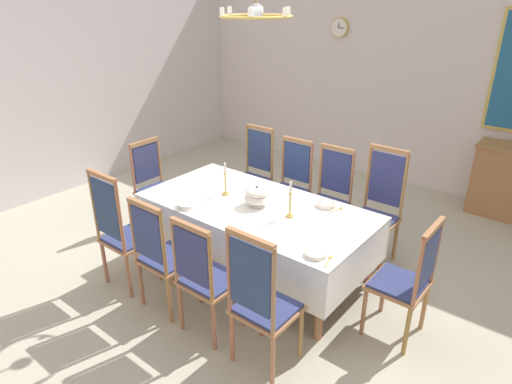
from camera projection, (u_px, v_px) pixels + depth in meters
name	position (u px, v px, depth m)	size (l,w,h in m)	color
ground	(251.00, 274.00, 4.53)	(6.79, 6.58, 0.04)	#B5B19B
back_wall	(400.00, 74.00, 6.26)	(6.79, 0.08, 3.12)	silver
left_wall	(48.00, 80.00, 5.85)	(0.08, 6.58, 3.12)	silver
dining_table	(256.00, 212.00, 4.31)	(2.23, 1.12, 0.73)	#AB653E
tablecloth	(256.00, 216.00, 4.33)	(2.25, 1.14, 0.43)	white
chair_south_a	(121.00, 230.00, 4.11)	(0.44, 0.42, 1.19)	#AD713F
chair_north_a	(253.00, 172.00, 5.50)	(0.44, 0.42, 1.13)	#AD6649
chair_south_b	(162.00, 254.00, 3.82)	(0.44, 0.42, 1.08)	#AF753E
chair_north_b	(290.00, 185.00, 5.19)	(0.44, 0.42, 1.08)	#AC7148
chair_south_c	(205.00, 276.00, 3.52)	(0.44, 0.42, 1.07)	#A57745
chair_north_c	(329.00, 196.00, 4.89)	(0.44, 0.42, 1.10)	#A3693F
chair_south_d	(261.00, 301.00, 3.18)	(0.44, 0.42, 1.17)	#A46444
chair_north_d	(378.00, 207.00, 4.56)	(0.44, 0.42, 1.21)	#AF654B
chair_head_west	(155.00, 184.00, 5.22)	(0.42, 0.44, 1.06)	#A8674B
chair_head_east	(407.00, 279.00, 3.49)	(0.42, 0.44, 1.06)	#9D6546
soup_tureen	(257.00, 196.00, 4.23)	(0.25, 0.25, 0.20)	white
candlestick_west	(225.00, 182.00, 4.45)	(0.07, 0.07, 0.34)	gold
candlestick_east	(290.00, 203.00, 4.00)	(0.07, 0.07, 0.35)	gold
bowl_near_left	(316.00, 254.00, 3.45)	(0.17, 0.17, 0.03)	white
bowl_near_right	(326.00, 204.00, 4.24)	(0.19, 0.19, 0.04)	white
bowl_far_left	(187.00, 205.00, 4.23)	(0.19, 0.19, 0.04)	white
spoon_primary	(330.00, 258.00, 3.41)	(0.05, 0.18, 0.01)	gold
spoon_secondary	(339.00, 209.00, 4.19)	(0.06, 0.17, 0.01)	gold
mounted_clock	(340.00, 28.00, 6.53)	(0.28, 0.06, 0.28)	#D1B251
chandelier	(256.00, 15.00, 3.59)	(0.61, 0.59, 0.66)	gold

